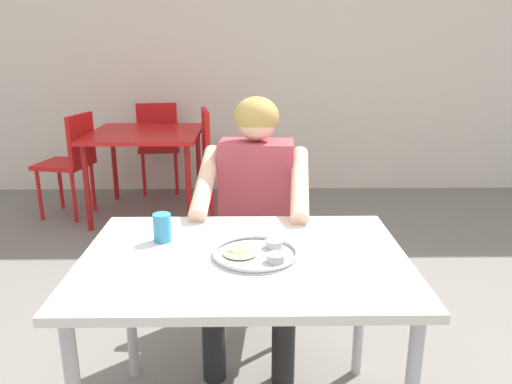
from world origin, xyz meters
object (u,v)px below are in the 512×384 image
at_px(chair_red_left, 72,158).
at_px(table_background_red, 146,141).
at_px(table_foreground, 244,276).
at_px(thali_tray, 256,253).
at_px(drinking_cup, 162,227).
at_px(chair_red_right, 219,155).
at_px(chair_red_far, 159,142).
at_px(chair_foreground, 257,231).
at_px(diner_foreground, 254,204).

bearing_deg(chair_red_left, table_background_red, 5.47).
xyz_separation_m(table_foreground, chair_red_left, (-1.45, 2.47, -0.14)).
relative_size(thali_tray, drinking_cup, 2.82).
height_order(thali_tray, drinking_cup, drinking_cup).
distance_m(thali_tray, chair_red_right, 2.52).
bearing_deg(table_foreground, chair_red_far, 105.12).
bearing_deg(table_background_red, chair_red_far, 90.39).
height_order(drinking_cup, chair_red_right, chair_red_right).
bearing_deg(drinking_cup, chair_red_far, 100.36).
xyz_separation_m(thali_tray, table_background_red, (-0.88, 2.53, -0.10)).
distance_m(thali_tray, chair_red_left, 2.90).
relative_size(table_foreground, chair_foreground, 1.31).
bearing_deg(chair_red_left, chair_red_right, 1.27).
bearing_deg(table_foreground, chair_foreground, 86.15).
relative_size(table_background_red, chair_red_far, 1.04).
bearing_deg(chair_red_right, chair_red_left, -178.73).
bearing_deg(chair_red_far, chair_red_right, -45.82).
relative_size(diner_foreground, table_background_red, 1.28).
xyz_separation_m(thali_tray, drinking_cup, (-0.34, 0.14, 0.04)).
bearing_deg(chair_red_right, table_background_red, 177.07).
distance_m(chair_foreground, chair_red_far, 2.48).
relative_size(thali_tray, chair_red_right, 0.33).
xyz_separation_m(thali_tray, diner_foreground, (-0.00, 0.60, -0.02)).
distance_m(chair_foreground, chair_red_left, 2.23).
xyz_separation_m(table_foreground, table_background_red, (-0.84, 2.53, -0.01)).
bearing_deg(chair_red_left, drinking_cup, -63.72).
distance_m(diner_foreground, chair_red_far, 2.69).
bearing_deg(diner_foreground, chair_red_far, 109.28).
distance_m(thali_tray, chair_red_far, 3.26).
relative_size(drinking_cup, chair_red_right, 0.12).
bearing_deg(thali_tray, table_foreground, 170.48).
relative_size(chair_foreground, chair_red_far, 0.95).
distance_m(thali_tray, diner_foreground, 0.60).
distance_m(table_foreground, drinking_cup, 0.35).
relative_size(chair_red_right, chair_red_far, 1.01).
relative_size(drinking_cup, table_background_red, 0.11).
relative_size(thali_tray, chair_red_far, 0.33).
bearing_deg(drinking_cup, diner_foreground, 54.00).
relative_size(thali_tray, chair_foreground, 0.35).
relative_size(chair_foreground, table_background_red, 0.91).
bearing_deg(chair_red_far, table_foreground, -74.88).
relative_size(chair_red_left, chair_red_far, 0.98).
bearing_deg(chair_foreground, chair_red_right, 99.64).
distance_m(drinking_cup, table_background_red, 2.46).
distance_m(drinking_cup, chair_red_right, 2.38).
bearing_deg(table_background_red, chair_red_left, -174.53).
bearing_deg(chair_red_left, chair_foreground, -47.60).
xyz_separation_m(drinking_cup, chair_red_far, (-0.55, 2.99, -0.27)).
bearing_deg(table_foreground, table_background_red, 108.42).
xyz_separation_m(thali_tray, chair_red_far, (-0.89, 3.13, -0.23)).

